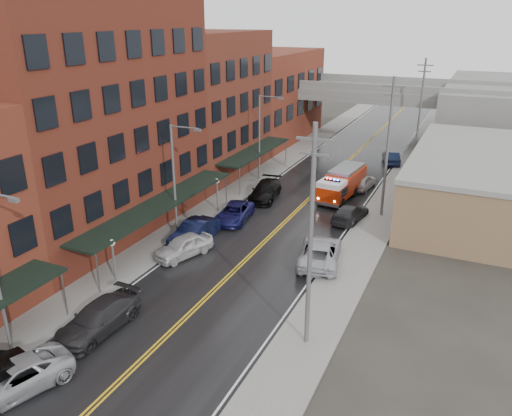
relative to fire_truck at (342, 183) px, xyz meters
The scene contains 30 objects.
road 8.88m from the fire_truck, 107.56° to the right, with size 11.00×160.00×0.02m, color black.
sidewalk_left 13.05m from the fire_truck, 139.99° to the right, with size 3.00×160.00×0.15m, color slate.
sidewalk_right 9.66m from the fire_truck, 60.82° to the right, with size 3.00×160.00×0.15m, color slate.
curb_left 11.85m from the fire_truck, 134.81° to the right, with size 0.30×160.00×0.15m, color gray.
curb_right 8.98m from the fire_truck, 70.16° to the right, with size 0.30×160.00×0.15m, color gray.
brick_building_b 23.37m from the fire_truck, 136.09° to the right, with size 9.00×20.00×18.00m, color #602819.
brick_building_c 17.17m from the fire_truck, behind, with size 9.00×15.00×15.00m, color #5C251B.
brick_building_far 25.71m from the fire_truck, 129.04° to the left, with size 9.00×20.00×12.00m, color maroon.
tan_building 13.50m from the fire_truck, ahead, with size 14.00×22.00×5.00m, color #886449.
awning_1 18.45m from the fire_truck, 123.44° to the right, with size 2.60×18.00×3.09m.
awning_2 10.46m from the fire_truck, 167.99° to the left, with size 2.60×13.00×3.09m.
globe_lamp_1 24.12m from the fire_truck, 112.03° to the right, with size 0.44×0.44×3.12m.
globe_lamp_2 12.33m from the fire_truck, 137.29° to the right, with size 0.44×0.44×3.12m.
street_lamp_1 17.43m from the fire_truck, 122.64° to the right, with size 2.64×0.22×9.00m.
street_lamp_2 10.04m from the fire_truck, 169.79° to the left, with size 2.64×0.22×9.00m.
utility_pole_0 24.27m from the fire_truck, 78.95° to the right, with size 1.80×0.24×12.00m.
utility_pole_1 7.43m from the fire_truck, 36.26° to the right, with size 1.80×0.24×12.00m.
utility_pole_2 17.93m from the fire_truck, 74.69° to the left, with size 1.80×0.24×12.00m.
overpass 24.22m from the fire_truck, 96.37° to the left, with size 40.00×10.00×7.50m.
fire_truck is the anchor object (origin of this frame).
parked_car_left_2 33.22m from the fire_truck, 101.52° to the right, with size 2.48×5.39×1.50m, color #A0A2A8.
parked_car_left_3 27.79m from the fire_truck, 103.24° to the right, with size 2.25×5.54×1.61m, color #272629.
parked_car_left_4 18.55m from the fire_truck, 112.39° to the right, with size 1.87×4.64×1.58m, color silver.
parked_car_left_5 16.57m from the fire_truck, 117.47° to the right, with size 1.78×5.09×1.68m, color black.
parked_car_left_6 11.71m from the fire_truck, 125.24° to the right, with size 2.37×5.14×1.43m, color #14154E.
parked_car_left_7 7.40m from the fire_truck, 152.21° to the right, with size 2.28×5.62×1.63m, color black.
parked_car_right_0 14.18m from the fire_truck, 80.57° to the right, with size 2.76×5.98×1.66m, color #ADAFB6.
parked_car_right_1 5.98m from the fire_truck, 67.25° to the right, with size 2.01×4.93×1.43m, color #262628.
parked_car_right_2 3.77m from the fire_truck, 69.12° to the left, with size 1.75×4.35×1.48m, color #BDBDBD.
parked_car_right_3 14.05m from the fire_truck, 80.82° to the left, with size 1.59×4.57×1.51m, color #0E1732.
Camera 1 is at (14.06, -6.52, 16.52)m, focal length 35.00 mm.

